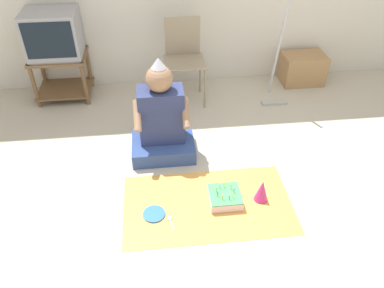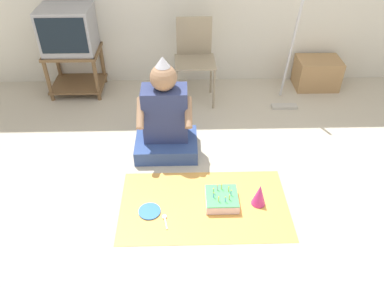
{
  "view_description": "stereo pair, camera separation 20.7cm",
  "coord_description": "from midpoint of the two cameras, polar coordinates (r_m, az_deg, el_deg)",
  "views": [
    {
      "loc": [
        -0.56,
        -2.08,
        2.23
      ],
      "look_at": [
        -0.29,
        0.31,
        0.35
      ],
      "focal_mm": 35.0,
      "sensor_mm": 36.0,
      "label": 1
    },
    {
      "loc": [
        -0.35,
        -2.09,
        2.23
      ],
      "look_at": [
        -0.29,
        0.31,
        0.35
      ],
      "focal_mm": 35.0,
      "sensor_mm": 36.0,
      "label": 2
    }
  ],
  "objects": [
    {
      "name": "person_seated",
      "position": [
        3.36,
        -2.31,
        3.58
      ],
      "size": [
        0.57,
        0.44,
        0.94
      ],
      "color": "#334C8C",
      "rests_on": "ground_plane"
    },
    {
      "name": "birthday_cake",
      "position": [
        3.03,
        6.52,
        -8.37
      ],
      "size": [
        0.26,
        0.26,
        0.14
      ],
      "color": "silver",
      "rests_on": "party_cloth"
    },
    {
      "name": "tv_stand",
      "position": [
        4.5,
        -16.05,
        11.13
      ],
      "size": [
        0.59,
        0.48,
        0.5
      ],
      "color": "brown",
      "rests_on": "ground_plane"
    },
    {
      "name": "paper_plate",
      "position": [
        2.98,
        -4.5,
        -10.23
      ],
      "size": [
        0.17,
        0.17,
        0.01
      ],
      "color": "blue",
      "rests_on": "party_cloth"
    },
    {
      "name": "folding_chair",
      "position": [
        4.11,
        1.87,
        13.54
      ],
      "size": [
        0.44,
        0.4,
        0.89
      ],
      "color": "gray",
      "rests_on": "ground_plane"
    },
    {
      "name": "dust_mop",
      "position": [
        4.18,
        15.79,
        9.89
      ],
      "size": [
        0.28,
        0.28,
        1.22
      ],
      "color": "#B2ADA3",
      "rests_on": "ground_plane"
    },
    {
      "name": "cardboard_box_stack",
      "position": [
        4.75,
        19.71,
        10.11
      ],
      "size": [
        0.49,
        0.35,
        0.35
      ],
      "color": "#A87F51",
      "rests_on": "ground_plane"
    },
    {
      "name": "party_hat_blue",
      "position": [
        3.03,
        12.18,
        -7.62
      ],
      "size": [
        0.11,
        0.11,
        0.19
      ],
      "color": "#CC338C",
      "rests_on": "party_cloth"
    },
    {
      "name": "party_cloth",
      "position": [
        3.03,
        3.84,
        -9.29
      ],
      "size": [
        1.34,
        0.77,
        0.01
      ],
      "color": "#EFA84C",
      "rests_on": "ground_plane"
    },
    {
      "name": "plastic_spoon_near",
      "position": [
        2.93,
        -2.11,
        -11.28
      ],
      "size": [
        0.05,
        0.14,
        0.01
      ],
      "color": "white",
      "rests_on": "party_cloth"
    },
    {
      "name": "ground_plane",
      "position": [
        3.08,
        7.6,
        -8.71
      ],
      "size": [
        16.0,
        16.0,
        0.0
      ],
      "primitive_type": "plane",
      "color": "#BCB29E"
    },
    {
      "name": "tv",
      "position": [
        4.34,
        -17.07,
        16.32
      ],
      "size": [
        0.55,
        0.45,
        0.47
      ],
      "color": "#99999E",
      "rests_on": "tv_stand"
    }
  ]
}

